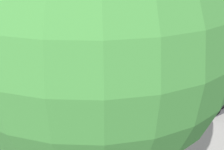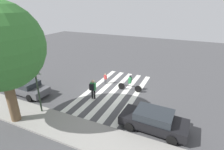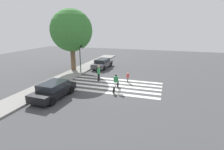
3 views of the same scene
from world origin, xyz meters
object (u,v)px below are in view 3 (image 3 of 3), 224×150
object	(u,v)px
pedestrian_adult_tall_backpack	(128,77)
pedestrian_child_with_backpack	(98,72)
traffic_light	(81,50)
car_parked_silver_sedan	(53,90)
cyclist_far_lane	(116,82)
car_parked_far_curb	(102,63)
street_tree	(71,31)

from	to	relation	value
pedestrian_adult_tall_backpack	pedestrian_child_with_backpack	bearing A→B (deg)	-64.93
traffic_light	pedestrian_adult_tall_backpack	size ratio (longest dim) A/B	3.97
pedestrian_child_with_backpack	car_parked_silver_sedan	xyz separation A→B (m)	(-5.71, 1.85, -0.34)
cyclist_far_lane	car_parked_far_curb	world-z (taller)	cyclist_far_lane
street_tree	car_parked_far_curb	distance (m)	6.35
pedestrian_child_with_backpack	car_parked_far_curb	distance (m)	6.40
pedestrian_child_with_backpack	cyclist_far_lane	size ratio (longest dim) A/B	0.76
street_tree	pedestrian_adult_tall_backpack	distance (m)	10.08
street_tree	car_parked_far_curb	xyz separation A→B (m)	(2.73, -3.25, -4.72)
traffic_light	street_tree	bearing A→B (deg)	62.54
pedestrian_adult_tall_backpack	cyclist_far_lane	size ratio (longest dim) A/B	0.47
cyclist_far_lane	car_parked_silver_sedan	world-z (taller)	cyclist_far_lane
car_parked_silver_sedan	car_parked_far_curb	distance (m)	11.83
car_parked_silver_sedan	traffic_light	bearing A→B (deg)	12.88
street_tree	car_parked_silver_sedan	size ratio (longest dim) A/B	1.86
traffic_light	car_parked_silver_sedan	distance (m)	8.71
pedestrian_child_with_backpack	cyclist_far_lane	bearing A→B (deg)	37.35
cyclist_far_lane	pedestrian_adult_tall_backpack	bearing A→B (deg)	-12.85
car_parked_far_curb	street_tree	bearing A→B (deg)	131.94
traffic_light	car_parked_silver_sedan	bearing A→B (deg)	-169.33
pedestrian_child_with_backpack	pedestrian_adult_tall_backpack	bearing A→B (deg)	86.04
street_tree	car_parked_far_curb	world-z (taller)	street_tree
car_parked_silver_sedan	car_parked_far_curb	bearing A→B (deg)	2.07
street_tree	cyclist_far_lane	size ratio (longest dim) A/B	3.49
cyclist_far_lane	pedestrian_child_with_backpack	bearing A→B (deg)	45.90
pedestrian_adult_tall_backpack	car_parked_far_curb	xyz separation A→B (m)	(5.69, 5.11, 0.07)
traffic_light	street_tree	size ratio (longest dim) A/B	0.54
street_tree	cyclist_far_lane	bearing A→B (deg)	-126.57
pedestrian_adult_tall_backpack	car_parked_silver_sedan	bearing A→B (deg)	-22.33
street_tree	cyclist_far_lane	xyz separation A→B (m)	(-5.83, -7.86, -4.55)
pedestrian_adult_tall_backpack	traffic_light	bearing A→B (deg)	-89.74
street_tree	car_parked_silver_sedan	xyz separation A→B (m)	(-9.10, -3.22, -4.70)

